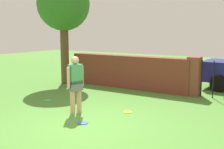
# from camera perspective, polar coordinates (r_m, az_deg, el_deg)

# --- Properties ---
(ground_plane) EXTENTS (40.00, 40.00, 0.00)m
(ground_plane) POSITION_cam_1_polar(r_m,az_deg,el_deg) (7.11, -5.19, -10.34)
(ground_plane) COLOR #4C8433
(brick_wall) EXTENTS (5.22, 0.50, 1.31)m
(brick_wall) POSITION_cam_1_polar(r_m,az_deg,el_deg) (11.62, 3.16, 0.55)
(brick_wall) COLOR brown
(brick_wall) RESTS_ON ground
(tree) EXTENTS (2.25, 2.25, 4.56)m
(tree) POSITION_cam_1_polar(r_m,az_deg,el_deg) (12.65, -9.68, 13.43)
(tree) COLOR brown
(tree) RESTS_ON ground
(person) EXTENTS (0.31, 0.52, 1.62)m
(person) POSITION_cam_1_polar(r_m,az_deg,el_deg) (8.03, -7.32, -1.52)
(person) COLOR tan
(person) RESTS_ON ground
(frisbee_yellow) EXTENTS (0.27, 0.27, 0.02)m
(frisbee_yellow) POSITION_cam_1_polar(r_m,az_deg,el_deg) (8.26, 3.14, -7.50)
(frisbee_yellow) COLOR yellow
(frisbee_yellow) RESTS_ON ground
(frisbee_blue) EXTENTS (0.27, 0.27, 0.02)m
(frisbee_blue) POSITION_cam_1_polar(r_m,az_deg,el_deg) (7.36, -5.87, -9.60)
(frisbee_blue) COLOR blue
(frisbee_blue) RESTS_ON ground
(frisbee_green) EXTENTS (0.27, 0.27, 0.02)m
(frisbee_green) POSITION_cam_1_polar(r_m,az_deg,el_deg) (9.79, -12.75, -5.11)
(frisbee_green) COLOR green
(frisbee_green) RESTS_ON ground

